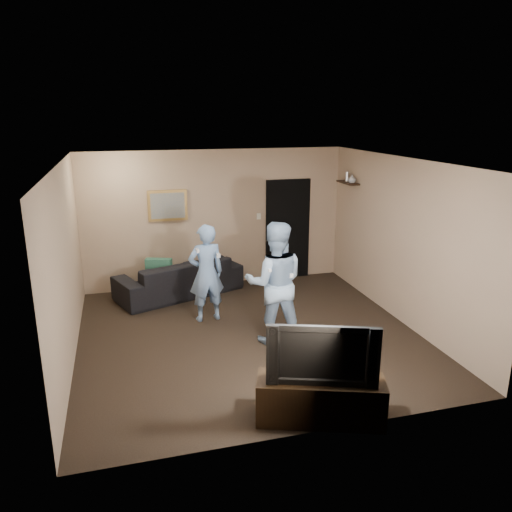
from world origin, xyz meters
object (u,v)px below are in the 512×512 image
object	(u,v)px
sofa	(179,277)
television	(322,351)
wii_player_left	(206,273)
wii_player_right	(275,283)
tv_console	(320,400)

from	to	relation	value
sofa	television	distance (m)	4.50
wii_player_left	wii_player_right	size ratio (longest dim) A/B	0.88
wii_player_left	wii_player_right	world-z (taller)	wii_player_right
wii_player_left	wii_player_right	distance (m)	1.33
tv_console	wii_player_right	distance (m)	2.13
tv_console	wii_player_left	xyz separation A→B (m)	(-0.70, 3.07, 0.54)
sofa	wii_player_left	xyz separation A→B (m)	(0.29, -1.29, 0.46)
sofa	television	world-z (taller)	television
tv_console	wii_player_right	bearing A→B (deg)	106.46
sofa	tv_console	world-z (taller)	sofa
sofa	tv_console	bearing A→B (deg)	82.11
sofa	tv_console	distance (m)	4.47
tv_console	wii_player_right	xyz separation A→B (m)	(0.12, 2.03, 0.65)
tv_console	sofa	bearing A→B (deg)	122.55
television	wii_player_left	size ratio (longest dim) A/B	0.74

